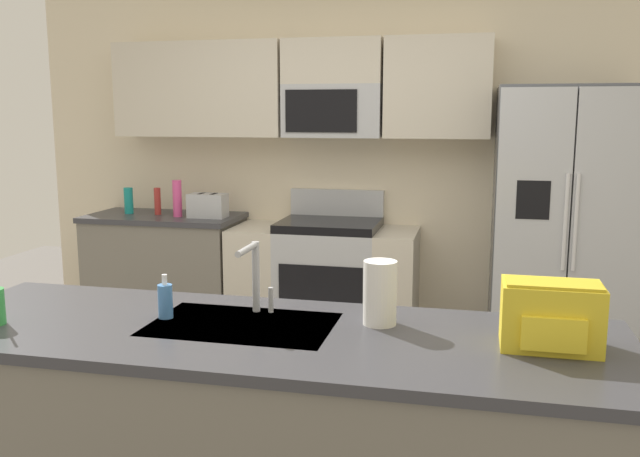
{
  "coord_description": "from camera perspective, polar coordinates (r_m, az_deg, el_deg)",
  "views": [
    {
      "loc": [
        0.86,
        -2.95,
        1.67
      ],
      "look_at": [
        0.04,
        0.6,
        1.05
      ],
      "focal_mm": 37.82,
      "sensor_mm": 36.0,
      "label": 1
    }
  ],
  "objects": [
    {
      "name": "paper_towel_roll",
      "position": [
        2.5,
        5.1,
        -5.44
      ],
      "size": [
        0.12,
        0.12,
        0.24
      ],
      "primitive_type": "cylinder",
      "color": "white",
      "rests_on": "island_counter"
    },
    {
      "name": "bottle_teal",
      "position": [
        5.47,
        -15.89,
        2.29
      ],
      "size": [
        0.07,
        0.07,
        0.2
      ],
      "primitive_type": "cylinder",
      "color": "teal",
      "rests_on": "back_counter"
    },
    {
      "name": "island_counter",
      "position": [
        2.64,
        -4.66,
        -17.8
      ],
      "size": [
        2.59,
        0.84,
        0.9
      ],
      "color": "slate",
      "rests_on": "ground"
    },
    {
      "name": "back_counter",
      "position": [
        5.43,
        -12.88,
        -3.54
      ],
      "size": [
        1.17,
        0.63,
        0.9
      ],
      "color": "slate",
      "rests_on": "ground"
    },
    {
      "name": "sink_faucet",
      "position": [
        2.63,
        -5.53,
        -3.64
      ],
      "size": [
        0.08,
        0.21,
        0.28
      ],
      "color": "#B7BABF",
      "rests_on": "island_counter"
    },
    {
      "name": "refrigerator",
      "position": [
        4.77,
        19.81,
        0.11
      ],
      "size": [
        0.9,
        0.76,
        1.85
      ],
      "color": "#4C4F54",
      "rests_on": "ground"
    },
    {
      "name": "kitchen_wall_unit",
      "position": [
        5.13,
        1.76,
        7.47
      ],
      "size": [
        5.2,
        0.43,
        2.6
      ],
      "color": "beige",
      "rests_on": "ground"
    },
    {
      "name": "backpack",
      "position": [
        2.37,
        18.96,
        -6.87
      ],
      "size": [
        0.32,
        0.22,
        0.23
      ],
      "color": "yellow",
      "rests_on": "island_counter"
    },
    {
      "name": "pepper_mill",
      "position": [
        5.36,
        -13.59,
        2.26
      ],
      "size": [
        0.05,
        0.05,
        0.21
      ],
      "primitive_type": "cylinder",
      "color": "#B2332D",
      "rests_on": "back_counter"
    },
    {
      "name": "range_oven",
      "position": [
        5.02,
        0.38,
        -4.47
      ],
      "size": [
        1.36,
        0.61,
        1.1
      ],
      "color": "#B7BABF",
      "rests_on": "ground"
    },
    {
      "name": "soap_dispenser",
      "position": [
        2.65,
        -12.96,
        -5.96
      ],
      "size": [
        0.06,
        0.06,
        0.17
      ],
      "color": "#4C8CD8",
      "rests_on": "island_counter"
    },
    {
      "name": "toaster",
      "position": [
        5.13,
        -9.48,
        1.93
      ],
      "size": [
        0.28,
        0.16,
        0.18
      ],
      "color": "#B7BABF",
      "rests_on": "back_counter"
    },
    {
      "name": "bottle_pink",
      "position": [
        5.21,
        -11.98,
        2.51
      ],
      "size": [
        0.07,
        0.07,
        0.28
      ],
      "primitive_type": "cylinder",
      "color": "#EA4C93",
      "rests_on": "back_counter"
    }
  ]
}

